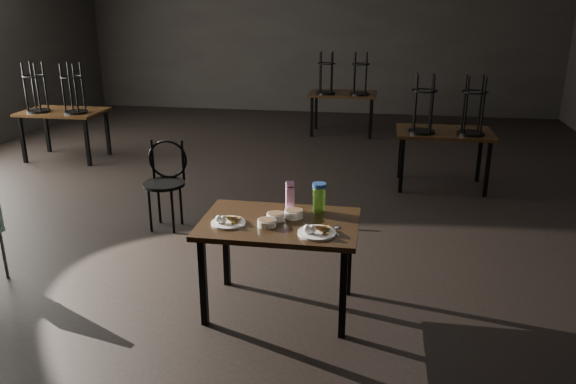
% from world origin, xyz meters
% --- Properties ---
extents(room, '(12.00, 12.04, 3.22)m').
position_xyz_m(room, '(-0.06, 0.01, 2.33)').
color(room, black).
rests_on(room, ground).
extents(main_table, '(1.20, 0.80, 0.75)m').
position_xyz_m(main_table, '(0.66, -2.27, 0.67)').
color(main_table, black).
rests_on(main_table, ground).
extents(plate_left, '(0.26, 0.26, 0.08)m').
position_xyz_m(plate_left, '(0.28, -2.38, 0.77)').
color(plate_left, white).
rests_on(plate_left, main_table).
extents(plate_right, '(0.28, 0.28, 0.09)m').
position_xyz_m(plate_right, '(0.96, -2.46, 0.77)').
color(plate_right, white).
rests_on(plate_right, main_table).
extents(bowl_near, '(0.14, 0.14, 0.05)m').
position_xyz_m(bowl_near, '(0.62, -2.24, 0.78)').
color(bowl_near, white).
rests_on(bowl_near, main_table).
extents(bowl_far, '(0.15, 0.15, 0.06)m').
position_xyz_m(bowl_far, '(0.75, -2.17, 0.78)').
color(bowl_far, white).
rests_on(bowl_far, main_table).
extents(bowl_big, '(0.14, 0.14, 0.05)m').
position_xyz_m(bowl_big, '(0.58, -2.37, 0.78)').
color(bowl_big, white).
rests_on(bowl_big, main_table).
extents(juice_carton, '(0.08, 0.08, 0.25)m').
position_xyz_m(juice_carton, '(0.70, -2.04, 0.87)').
color(juice_carton, '#951B6D').
rests_on(juice_carton, main_table).
extents(water_bottle, '(0.14, 0.14, 0.24)m').
position_xyz_m(water_bottle, '(0.93, -2.03, 0.87)').
color(water_bottle, '#76C63A').
rests_on(water_bottle, main_table).
extents(spoon, '(0.06, 0.19, 0.01)m').
position_xyz_m(spoon, '(1.10, -2.33, 0.75)').
color(spoon, silver).
rests_on(spoon, main_table).
extents(bentwood_chair, '(0.45, 0.44, 0.93)m').
position_xyz_m(bentwood_chair, '(-0.85, -0.75, 0.55)').
color(bentwood_chair, black).
rests_on(bentwood_chair, ground).
extents(bg_table_left, '(1.20, 0.80, 1.48)m').
position_xyz_m(bg_table_left, '(-3.37, 1.54, 0.75)').
color(bg_table_left, black).
rests_on(bg_table_left, ground).
extents(bg_table_right, '(1.20, 0.80, 1.48)m').
position_xyz_m(bg_table_right, '(2.19, 1.08, 0.75)').
color(bg_table_right, black).
rests_on(bg_table_right, ground).
extents(bg_table_far, '(1.20, 0.80, 1.48)m').
position_xyz_m(bg_table_far, '(0.69, 3.94, 0.75)').
color(bg_table_far, black).
rests_on(bg_table_far, ground).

